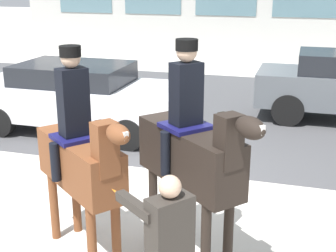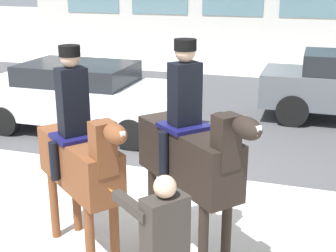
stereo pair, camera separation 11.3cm
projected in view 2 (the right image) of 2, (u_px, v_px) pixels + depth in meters
ground_plane at (183, 185)px, 7.69m from camera, size 80.00×80.00×0.00m
road_surface at (234, 110)px, 12.00m from camera, size 21.53×8.50×0.01m
mounted_horse_lead at (80, 156)px, 5.42m from camera, size 1.65×1.38×2.55m
mounted_horse_companion at (190, 152)px, 5.18m from camera, size 1.64×1.48×2.65m
pedestrian_bystander at (163, 247)px, 4.14m from camera, size 0.90×0.54×1.68m
street_car_near_lane at (83, 95)px, 10.23m from camera, size 4.71×1.93×1.49m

